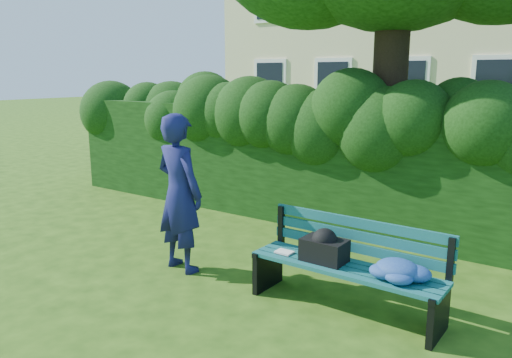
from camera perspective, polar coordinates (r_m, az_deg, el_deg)
The scene contains 4 objects.
ground at distance 6.42m, azimuth -3.12°, elevation -9.24°, with size 80.00×80.00×0.00m, color #26490F.
hedge at distance 7.96m, azimuth 6.65°, elevation 1.61°, with size 10.00×1.00×1.80m.
park_bench at distance 5.04m, azimuth 11.18°, elevation -9.43°, with size 1.95×0.59×0.89m.
man_reading at distance 5.94m, azimuth -8.75°, elevation -1.61°, with size 0.69×0.45×1.88m, color #171A52.
Camera 1 is at (3.72, -4.69, 2.33)m, focal length 35.00 mm.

